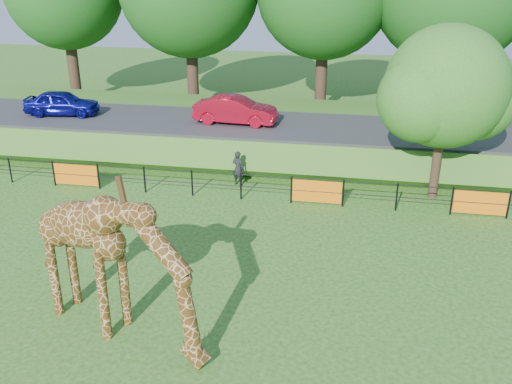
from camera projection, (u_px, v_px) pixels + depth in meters
ground at (181, 314)px, 15.42m from camera, size 90.00×90.00×0.00m
giraffe at (116, 266)px, 13.94m from camera, size 5.44×3.02×3.91m
perimeter_fence at (241, 186)px, 22.47m from camera, size 28.07×0.10×1.10m
embankment at (271, 130)px, 29.23m from camera, size 40.00×9.00×1.30m
road at (266, 125)px, 27.60m from camera, size 40.00×5.00×0.12m
car_blue at (62, 103)px, 28.89m from camera, size 3.83×1.94×1.25m
car_red at (236, 110)px, 27.43m from camera, size 4.07×1.62×1.32m
visitor at (238, 168)px, 23.80m from camera, size 0.64×0.55×1.49m
tree_east at (448, 91)px, 21.24m from camera, size 5.40×4.71×6.76m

